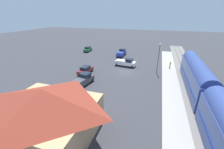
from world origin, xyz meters
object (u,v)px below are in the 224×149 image
at_px(sedan_maroon, 85,70).
at_px(pickup_blue, 122,53).
at_px(sedan_green, 88,49).
at_px(light_pole_near_platform, 159,54).
at_px(pedestrian_on_platform, 170,64).
at_px(pickup_white, 126,62).
at_px(pickup_charcoal, 83,80).
at_px(station_building, 46,112).
at_px(passenger_train, 211,100).

height_order(sedan_maroon, pickup_blue, pickup_blue).
bearing_deg(pickup_blue, sedan_green, -9.76).
bearing_deg(light_pole_near_platform, pickup_blue, -46.41).
relative_size(pedestrian_on_platform, pickup_blue, 0.31).
bearing_deg(pickup_white, sedan_maroon, 45.65).
relative_size(sedan_green, light_pole_near_platform, 0.66).
bearing_deg(light_pole_near_platform, pickup_charcoal, 38.31).
height_order(station_building, light_pole_near_platform, light_pole_near_platform).
relative_size(pedestrian_on_platform, light_pole_near_platform, 0.24).
distance_m(pickup_blue, light_pole_near_platform, 17.16).
xyz_separation_m(pedestrian_on_platform, pickup_blue, (14.60, -8.61, -0.25)).
height_order(sedan_maroon, pickup_white, pickup_white).
xyz_separation_m(sedan_green, pickup_charcoal, (-11.37, 25.21, 0.15)).
height_order(pickup_blue, pickup_charcoal, same).
distance_m(station_building, pedestrian_on_platform, 30.44).
bearing_deg(station_building, pedestrian_on_platform, -117.90).
height_order(station_building, pickup_blue, station_building).
height_order(passenger_train, pickup_charcoal, passenger_train).
bearing_deg(sedan_green, sedan_maroon, 114.80).
height_order(passenger_train, pickup_white, passenger_train).
bearing_deg(light_pole_near_platform, sedan_green, -30.10).
height_order(station_building, sedan_maroon, station_building).
xyz_separation_m(passenger_train, pedestrian_on_platform, (3.78, -18.30, -1.58)).
bearing_deg(passenger_train, sedan_maroon, -22.60).
height_order(station_building, pickup_white, station_building).
height_order(sedan_green, pickup_blue, pickup_blue).
relative_size(sedan_green, pickup_charcoal, 0.82).
relative_size(pickup_charcoal, light_pole_near_platform, 0.80).
distance_m(station_building, pickup_blue, 35.52).
xyz_separation_m(station_building, pickup_charcoal, (2.39, -12.55, -2.04)).
bearing_deg(sedan_maroon, pickup_blue, -103.58).
xyz_separation_m(passenger_train, sedan_green, (31.76, -29.21, -1.98)).
relative_size(station_building, pickup_white, 1.96).
bearing_deg(pickup_white, pedestrian_on_platform, -175.08).
height_order(pedestrian_on_platform, pickup_white, pickup_white).
bearing_deg(pedestrian_on_platform, light_pole_near_platform, 49.72).
bearing_deg(pickup_blue, passenger_train, 124.34).
bearing_deg(pedestrian_on_platform, pickup_blue, -30.51).
xyz_separation_m(pickup_blue, light_pole_near_platform, (-11.58, 12.17, 3.48)).
bearing_deg(pickup_blue, pickup_white, 110.28).
bearing_deg(station_building, pickup_charcoal, -79.20).
bearing_deg(sedan_green, pedestrian_on_platform, 158.70).
height_order(pedestrian_on_platform, light_pole_near_platform, light_pole_near_platform).
relative_size(sedan_maroon, light_pole_near_platform, 0.65).
xyz_separation_m(station_building, light_pole_near_platform, (-11.20, -23.29, 1.43)).
xyz_separation_m(pickup_white, light_pole_near_platform, (-8.05, 2.61, 3.48)).
bearing_deg(pickup_charcoal, pickup_blue, -95.01).
height_order(sedan_green, light_pole_near_platform, light_pole_near_platform).
distance_m(sedan_green, pickup_charcoal, 27.65).
distance_m(passenger_train, pickup_charcoal, 20.86).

